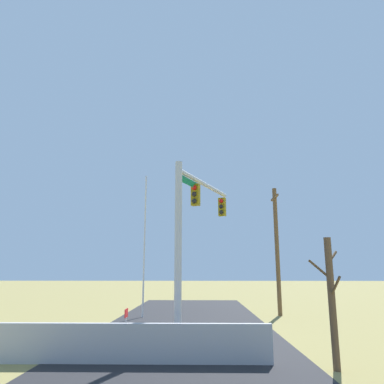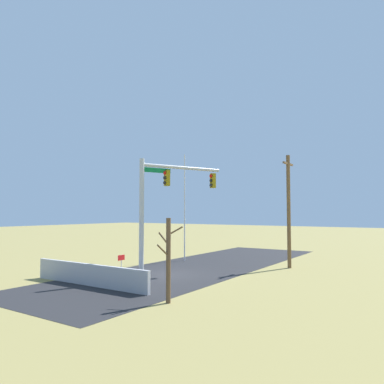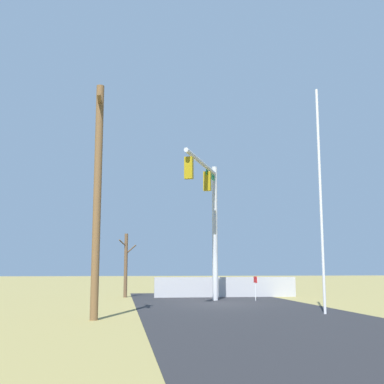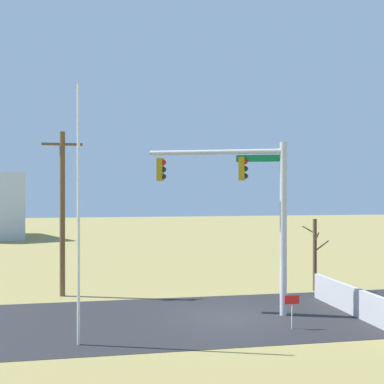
{
  "view_description": "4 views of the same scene",
  "coord_description": "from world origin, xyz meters",
  "px_view_note": "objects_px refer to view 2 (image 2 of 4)",
  "views": [
    {
      "loc": [
        16.46,
        0.66,
        2.67
      ],
      "look_at": [
        -0.21,
        0.32,
        6.24
      ],
      "focal_mm": 34.24,
      "sensor_mm": 36.0,
      "label": 1
    },
    {
      "loc": [
        18.2,
        13.83,
        3.86
      ],
      "look_at": [
        -0.02,
        1.8,
        5.05
      ],
      "focal_mm": 34.1,
      "sensor_mm": 36.0,
      "label": 2
    },
    {
      "loc": [
        -23.23,
        4.68,
        1.66
      ],
      "look_at": [
        0.06,
        1.36,
        5.25
      ],
      "focal_mm": 46.57,
      "sensor_mm": 36.0,
      "label": 3
    },
    {
      "loc": [
        -5.33,
        -19.8,
        5.0
      ],
      "look_at": [
        -1.24,
        0.97,
        4.96
      ],
      "focal_mm": 48.36,
      "sensor_mm": 36.0,
      "label": 4
    }
  ],
  "objects_px": {
    "utility_pole": "(289,209)",
    "open_sign": "(121,260)",
    "bare_tree": "(168,259)",
    "signal_mast": "(163,197)",
    "flagpole": "(185,207)"
  },
  "relations": [
    {
      "from": "utility_pole",
      "to": "open_sign",
      "type": "xyz_separation_m",
      "value": [
        8.48,
        -7.65,
        -3.17
      ]
    },
    {
      "from": "bare_tree",
      "to": "signal_mast",
      "type": "bearing_deg",
      "value": -139.7
    },
    {
      "from": "flagpole",
      "to": "open_sign",
      "type": "height_order",
      "value": "flagpole"
    },
    {
      "from": "flagpole",
      "to": "open_sign",
      "type": "relative_size",
      "value": 6.94
    },
    {
      "from": "bare_tree",
      "to": "open_sign",
      "type": "xyz_separation_m",
      "value": [
        -3.87,
        -6.53,
        -0.96
      ]
    },
    {
      "from": "flagpole",
      "to": "utility_pole",
      "type": "distance_m",
      "value": 8.21
    },
    {
      "from": "signal_mast",
      "to": "open_sign",
      "type": "height_order",
      "value": "signal_mast"
    },
    {
      "from": "signal_mast",
      "to": "utility_pole",
      "type": "distance_m",
      "value": 9.22
    },
    {
      "from": "signal_mast",
      "to": "open_sign",
      "type": "relative_size",
      "value": 5.7
    },
    {
      "from": "signal_mast",
      "to": "bare_tree",
      "type": "distance_m",
      "value": 6.81
    },
    {
      "from": "flagpole",
      "to": "utility_pole",
      "type": "xyz_separation_m",
      "value": [
        -0.93,
        8.16,
        -0.16
      ]
    },
    {
      "from": "utility_pole",
      "to": "bare_tree",
      "type": "relative_size",
      "value": 2.17
    },
    {
      "from": "utility_pole",
      "to": "bare_tree",
      "type": "distance_m",
      "value": 12.6
    },
    {
      "from": "utility_pole",
      "to": "bare_tree",
      "type": "height_order",
      "value": "utility_pole"
    },
    {
      "from": "utility_pole",
      "to": "signal_mast",
      "type": "bearing_deg",
      "value": -33.73
    }
  ]
}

